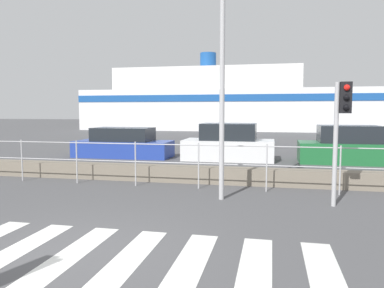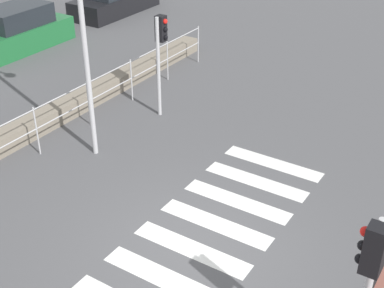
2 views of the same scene
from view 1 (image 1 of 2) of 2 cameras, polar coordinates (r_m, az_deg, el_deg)
name	(u,v)px [view 1 (image 1 of 2)]	position (r m, az deg, el deg)	size (l,w,h in m)	color
ground_plane	(75,254)	(6.09, -17.41, -15.64)	(160.00, 160.00, 0.00)	#4C4C4F
crosswalk	(129,258)	(5.74, -9.51, -16.77)	(5.85, 2.40, 0.01)	silver
seawall	(175,174)	(11.34, -2.68, -4.54)	(18.24, 0.55, 0.47)	slate
harbor_fence	(166,158)	(10.42, -3.92, -2.14)	(16.46, 0.04, 1.26)	#B2B2B5
traffic_light_far	(342,116)	(8.83, 21.84, 4.04)	(0.34, 0.32, 2.76)	#B2B2B5
streetlamp	(221,33)	(8.85, 4.46, 16.47)	(0.32, 1.27, 6.26)	#B2B2B5
ferry_boat	(238,104)	(42.48, 7.10, 6.08)	(36.19, 8.65, 8.61)	white
parked_car_blue	(123,144)	(17.56, -10.42, -0.07)	(4.45, 1.74, 1.35)	#233D9E
parked_car_white	(229,144)	(16.32, 5.60, -0.05)	(3.89, 1.85, 1.58)	silver
parked_car_green	(348,147)	(16.51, 22.69, -0.44)	(3.90, 1.75, 1.53)	#1E6633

